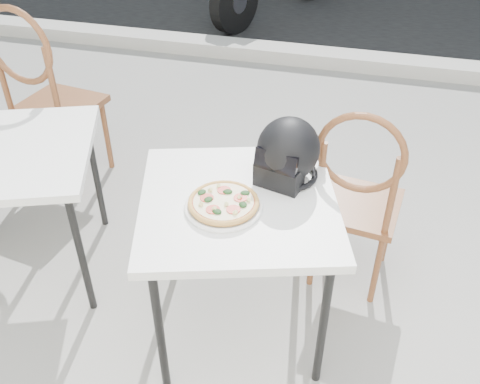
% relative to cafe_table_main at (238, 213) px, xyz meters
% --- Properties ---
extents(ground, '(80.00, 80.00, 0.00)m').
position_rel_cafe_table_main_xyz_m(ground, '(0.55, 0.03, -0.65)').
color(ground, gray).
rests_on(ground, ground).
extents(curb, '(30.00, 0.25, 0.12)m').
position_rel_cafe_table_main_xyz_m(curb, '(0.55, 3.03, -0.59)').
color(curb, '#A9A79E').
rests_on(curb, ground).
extents(cafe_table_main, '(0.94, 0.94, 0.71)m').
position_rel_cafe_table_main_xyz_m(cafe_table_main, '(0.00, 0.00, 0.00)').
color(cafe_table_main, white).
rests_on(cafe_table_main, ground).
extents(plate, '(0.30, 0.30, 0.02)m').
position_rel_cafe_table_main_xyz_m(plate, '(-0.04, -0.07, 0.07)').
color(plate, white).
rests_on(plate, cafe_table_main).
extents(pizza, '(0.34, 0.34, 0.03)m').
position_rel_cafe_table_main_xyz_m(pizza, '(-0.04, -0.07, 0.09)').
color(pizza, '#D79E4E').
rests_on(pizza, plate).
extents(helmet, '(0.31, 0.31, 0.26)m').
position_rel_cafe_table_main_xyz_m(helmet, '(0.15, 0.19, 0.18)').
color(helmet, black).
rests_on(helmet, cafe_table_main).
extents(cafe_chair_main, '(0.42, 0.42, 0.99)m').
position_rel_cafe_table_main_xyz_m(cafe_chair_main, '(0.44, 0.39, -0.10)').
color(cafe_chair_main, brown).
rests_on(cafe_chair_main, ground).
extents(cafe_table_side, '(0.96, 0.96, 0.71)m').
position_rel_cafe_table_main_xyz_m(cafe_table_side, '(-1.09, 0.09, -0.00)').
color(cafe_table_side, white).
rests_on(cafe_table_side, ground).
extents(cafe_chair_side, '(0.49, 0.49, 1.13)m').
position_rel_cafe_table_main_xyz_m(cafe_chair_side, '(-1.34, 0.80, -0.02)').
color(cafe_chair_side, brown).
rests_on(cafe_chair_side, ground).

